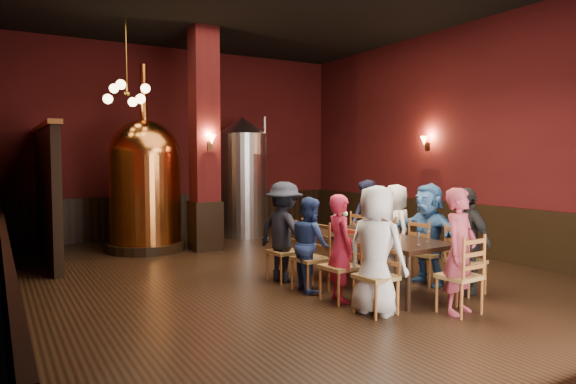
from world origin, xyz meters
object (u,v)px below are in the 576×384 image
copper_kettle (145,183)px  person_1 (340,248)px  dining_table (371,240)px  rose_vase (342,215)px  steel_vessel (243,177)px  person_2 (310,244)px  person_0 (376,250)px

copper_kettle → person_1: bearing=-76.3°
dining_table → rose_vase: 0.76m
steel_vessel → rose_vase: (-0.52, -4.75, -0.44)m
person_2 → rose_vase: bearing=-53.4°
person_2 → steel_vessel: steel_vessel is taller
dining_table → person_2: person_2 is taller
person_1 → rose_vase: 1.38m
steel_vessel → rose_vase: size_ratio=7.81×
person_1 → copper_kettle: copper_kettle is taller
steel_vessel → dining_table: bearing=-95.2°
steel_vessel → person_0: bearing=-101.1°
person_0 → person_1: (-0.05, 0.67, -0.07)m
person_0 → person_2: bearing=-16.9°
steel_vessel → rose_vase: 4.80m
person_0 → steel_vessel: steel_vessel is taller
person_2 → steel_vessel: size_ratio=0.47×
person_2 → person_0: bearing=-165.9°
person_0 → dining_table: bearing=-57.2°
copper_kettle → steel_vessel: (2.55, 0.79, 0.06)m
person_1 → person_2: person_1 is taller
dining_table → rose_vase: bearing=87.7°
person_0 → person_1: 0.67m
copper_kettle → steel_vessel: copper_kettle is taller
person_0 → rose_vase: bearing=-44.2°
person_1 → copper_kettle: size_ratio=0.38×
dining_table → copper_kettle: (-2.06, 4.65, 0.68)m
dining_table → copper_kettle: size_ratio=0.66×
dining_table → person_0: (-0.78, -1.06, 0.09)m
copper_kettle → person_2: bearing=-74.9°
person_0 → steel_vessel: 6.66m
person_2 → steel_vessel: 5.41m
person_1 → person_2: (-0.05, 0.66, -0.04)m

